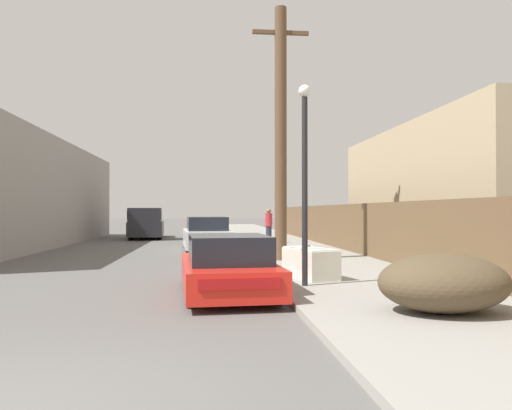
{
  "coord_description": "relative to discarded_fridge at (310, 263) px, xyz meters",
  "views": [
    {
      "loc": [
        1.74,
        -4.04,
        1.66
      ],
      "look_at": [
        3.12,
        9.77,
        1.83
      ],
      "focal_mm": 35.0,
      "sensor_mm": 36.0,
      "label": 1
    }
  ],
  "objects": [
    {
      "name": "sidewalk_curb",
      "position": [
        1.17,
        16.2,
        -0.4
      ],
      "size": [
        4.2,
        63.0,
        0.12
      ],
      "primitive_type": "cube",
      "color": "gray",
      "rests_on": "ground"
    },
    {
      "name": "parked_sports_car_red",
      "position": [
        -1.98,
        -1.4,
        0.08
      ],
      "size": [
        1.98,
        4.26,
        1.19
      ],
      "rotation": [
        0.0,
        0.0,
        0.06
      ],
      "color": "red",
      "rests_on": "ground"
    },
    {
      "name": "discarded_fridge",
      "position": [
        0.0,
        0.0,
        0.0
      ],
      "size": [
        1.11,
        1.71,
        0.71
      ],
      "rotation": [
        0.0,
        0.0,
        0.27
      ],
      "color": "silver",
      "rests_on": "sidewalk_curb"
    },
    {
      "name": "car_parked_mid",
      "position": [
        -2.37,
        10.05,
        0.2
      ],
      "size": [
        2.18,
        4.65,
        1.42
      ],
      "rotation": [
        0.0,
        0.0,
        0.07
      ],
      "color": "silver",
      "rests_on": "ground"
    },
    {
      "name": "pickup_truck",
      "position": [
        -5.96,
        19.07,
        0.45
      ],
      "size": [
        2.3,
        5.62,
        1.84
      ],
      "rotation": [
        0.0,
        0.0,
        3.2
      ],
      "color": "#232328",
      "rests_on": "ground"
    },
    {
      "name": "pedestrian",
      "position": [
        0.64,
        12.65,
        0.52
      ],
      "size": [
        0.34,
        0.34,
        1.68
      ],
      "color": "#282D42",
      "rests_on": "sidewalk_curb"
    },
    {
      "name": "brush_pile",
      "position": [
        1.2,
        -4.07,
        0.1
      ],
      "size": [
        2.01,
        1.56,
        0.9
      ],
      "color": "brown",
      "rests_on": "sidewalk_curb"
    },
    {
      "name": "utility_pole",
      "position": [
        -0.04,
        4.25,
        3.73
      ],
      "size": [
        1.8,
        0.38,
        8.01
      ],
      "color": "brown",
      "rests_on": "sidewalk_curb"
    },
    {
      "name": "wooden_fence",
      "position": [
        3.12,
        8.85,
        0.56
      ],
      "size": [
        0.08,
        35.52,
        1.81
      ],
      "primitive_type": "cube",
      "color": "brown",
      "rests_on": "sidewalk_curb"
    },
    {
      "name": "building_right_house",
      "position": [
        7.36,
        5.77,
        1.87
      ],
      "size": [
        6.0,
        12.17,
        4.68
      ],
      "primitive_type": "cube",
      "color": "tan",
      "rests_on": "ground"
    },
    {
      "name": "street_lamp",
      "position": [
        -0.36,
        -1.18,
        2.1
      ],
      "size": [
        0.26,
        0.26,
        4.16
      ],
      "color": "#232326",
      "rests_on": "sidewalk_curb"
    }
  ]
}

